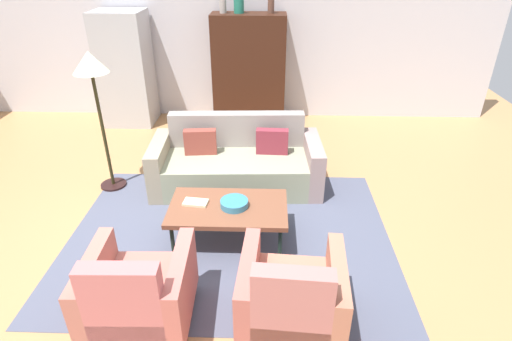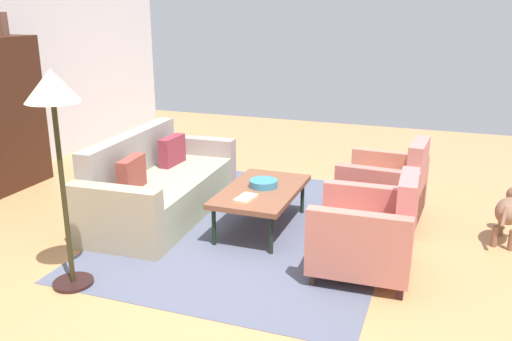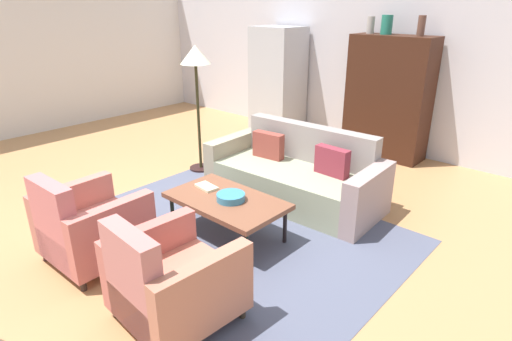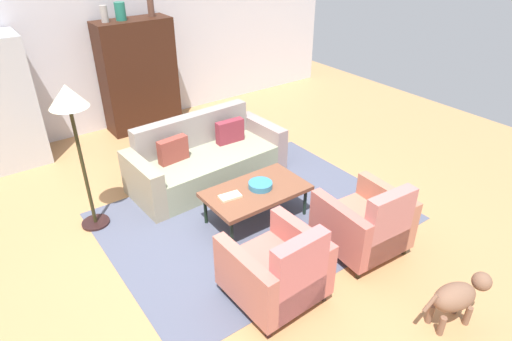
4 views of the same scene
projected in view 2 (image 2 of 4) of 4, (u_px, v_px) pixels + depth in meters
name	position (u px, v px, depth m)	size (l,w,h in m)	color
ground_plane	(246.00, 249.00, 4.99)	(11.37, 11.37, 0.00)	tan
area_rug	(257.00, 227.00, 5.47)	(3.40, 2.60, 0.01)	#505569
couch	(156.00, 188.00, 5.76)	(2.14, 1.00, 0.86)	gray
coffee_table	(261.00, 192.00, 5.35)	(1.20, 0.70, 0.42)	black
armchair_left	(371.00, 235.00, 4.44)	(0.82, 0.82, 0.88)	#35261E
armchair_right	(389.00, 190.00, 5.51)	(0.85, 0.85, 0.88)	#321A10
fruit_bowl	(264.00, 183.00, 5.38)	(0.28, 0.28, 0.07)	teal
book_stack	(246.00, 198.00, 5.04)	(0.26, 0.17, 0.03)	beige
vase_small	(4.00, 24.00, 6.34)	(0.10, 0.10, 0.27)	brown
floor_lamp	(54.00, 107.00, 3.93)	(0.40, 0.40, 1.72)	black
dog	(510.00, 210.00, 5.06)	(0.70, 0.33, 0.48)	brown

